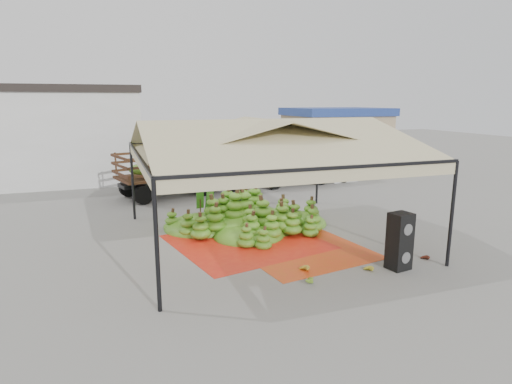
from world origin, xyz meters
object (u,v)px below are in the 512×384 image
object	(u,v)px
truck_right	(308,160)
vendor	(245,183)
truck_left	(189,166)
speaker_stack	(400,241)
banana_heap	(251,209)

from	to	relation	value
truck_right	vendor	bearing A→B (deg)	-151.58
truck_left	speaker_stack	bearing A→B (deg)	-89.55
truck_left	truck_right	distance (m)	6.90
banana_heap	truck_left	xyz separation A→B (m)	(-1.01, 6.63, 0.70)
truck_left	truck_right	world-z (taller)	truck_left
speaker_stack	vendor	distance (m)	9.19
vendor	banana_heap	bearing A→B (deg)	80.83
banana_heap	speaker_stack	xyz separation A→B (m)	(2.56, -5.22, 0.13)
banana_heap	speaker_stack	size ratio (longest dim) A/B	3.93
vendor	truck_left	distance (m)	3.49
speaker_stack	truck_left	xyz separation A→B (m)	(-3.56, 11.85, 0.58)
banana_heap	speaker_stack	bearing A→B (deg)	-63.91
speaker_stack	truck_left	bearing A→B (deg)	96.91
banana_heap	truck_left	bearing A→B (deg)	98.63
speaker_stack	banana_heap	bearing A→B (deg)	106.27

